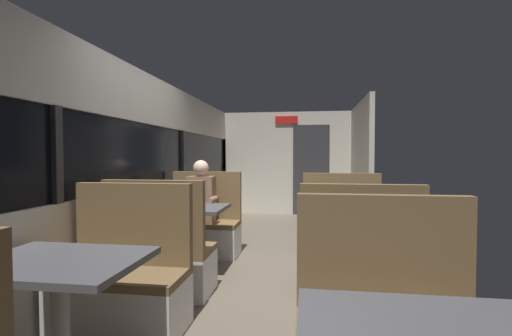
# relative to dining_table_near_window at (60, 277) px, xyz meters

# --- Properties ---
(ground_plane) EXTENTS (3.30, 9.20, 0.02)m
(ground_plane) POSITION_rel_dining_table_near_window_xyz_m (0.89, 2.09, -0.65)
(ground_plane) COLOR #665B4C
(carriage_window_panel_left) EXTENTS (0.09, 8.48, 2.30)m
(carriage_window_panel_left) POSITION_rel_dining_table_near_window_xyz_m (-0.56, 2.09, 0.47)
(carriage_window_panel_left) COLOR beige
(carriage_window_panel_left) RESTS_ON ground_plane
(carriage_end_bulkhead) EXTENTS (2.90, 0.11, 2.30)m
(carriage_end_bulkhead) POSITION_rel_dining_table_near_window_xyz_m (0.95, 6.28, 0.50)
(carriage_end_bulkhead) COLOR beige
(carriage_end_bulkhead) RESTS_ON ground_plane
(carriage_aisle_panel_right) EXTENTS (0.08, 2.40, 2.30)m
(carriage_aisle_panel_right) POSITION_rel_dining_table_near_window_xyz_m (2.34, 5.09, 0.51)
(carriage_aisle_panel_right) COLOR beige
(carriage_aisle_panel_right) RESTS_ON ground_plane
(dining_table_near_window) EXTENTS (0.90, 0.70, 0.74)m
(dining_table_near_window) POSITION_rel_dining_table_near_window_xyz_m (0.00, 0.00, 0.00)
(dining_table_near_window) COLOR #9E9EA3
(dining_table_near_window) RESTS_ON ground_plane
(bench_near_window_facing_entry) EXTENTS (0.95, 0.50, 1.10)m
(bench_near_window_facing_entry) POSITION_rel_dining_table_near_window_xyz_m (0.00, 0.70, -0.31)
(bench_near_window_facing_entry) COLOR silver
(bench_near_window_facing_entry) RESTS_ON ground_plane
(dining_table_mid_window) EXTENTS (0.90, 0.70, 0.74)m
(dining_table_mid_window) POSITION_rel_dining_table_near_window_xyz_m (0.00, 2.09, 0.00)
(dining_table_mid_window) COLOR #9E9EA3
(dining_table_mid_window) RESTS_ON ground_plane
(bench_mid_window_facing_end) EXTENTS (0.95, 0.50, 1.10)m
(bench_mid_window_facing_end) POSITION_rel_dining_table_near_window_xyz_m (0.00, 1.39, -0.31)
(bench_mid_window_facing_end) COLOR silver
(bench_mid_window_facing_end) RESTS_ON ground_plane
(bench_mid_window_facing_entry) EXTENTS (0.95, 0.50, 1.10)m
(bench_mid_window_facing_entry) POSITION_rel_dining_table_near_window_xyz_m (0.00, 2.79, -0.31)
(bench_mid_window_facing_entry) COLOR silver
(bench_mid_window_facing_entry) RESTS_ON ground_plane
(dining_table_rear_aisle) EXTENTS (0.90, 0.70, 0.74)m
(dining_table_rear_aisle) POSITION_rel_dining_table_near_window_xyz_m (1.79, 1.89, 0.00)
(dining_table_rear_aisle) COLOR #9E9EA3
(dining_table_rear_aisle) RESTS_ON ground_plane
(bench_rear_aisle_facing_end) EXTENTS (0.95, 0.50, 1.10)m
(bench_rear_aisle_facing_end) POSITION_rel_dining_table_near_window_xyz_m (1.79, 1.19, -0.31)
(bench_rear_aisle_facing_end) COLOR silver
(bench_rear_aisle_facing_end) RESTS_ON ground_plane
(bench_rear_aisle_facing_entry) EXTENTS (0.95, 0.50, 1.10)m
(bench_rear_aisle_facing_entry) POSITION_rel_dining_table_near_window_xyz_m (1.79, 2.59, -0.31)
(bench_rear_aisle_facing_entry) COLOR silver
(bench_rear_aisle_facing_entry) RESTS_ON ground_plane
(seated_passenger) EXTENTS (0.47, 0.55, 1.26)m
(seated_passenger) POSITION_rel_dining_table_near_window_xyz_m (0.00, 2.72, -0.10)
(seated_passenger) COLOR #26262D
(seated_passenger) RESTS_ON ground_plane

